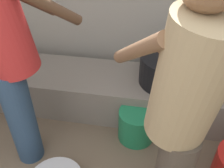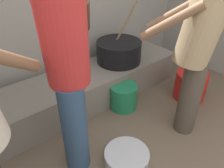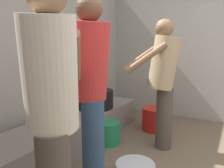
% 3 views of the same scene
% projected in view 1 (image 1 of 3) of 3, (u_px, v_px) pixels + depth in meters
% --- Properties ---
extents(hearth_ledge, '(2.71, 0.60, 0.37)m').
position_uv_depth(hearth_ledge, '(103.00, 91.00, 2.41)').
color(hearth_ledge, slate).
rests_on(hearth_ledge, ground_plane).
extents(cooking_pot_main, '(0.54, 0.54, 0.71)m').
position_uv_depth(cooking_pot_main, '(170.00, 69.00, 2.15)').
color(cooking_pot_main, black).
rests_on(cooking_pot_main, hearth_ledge).
extents(cook_in_red_shirt, '(0.64, 0.75, 1.67)m').
position_uv_depth(cook_in_red_shirt, '(7.00, 49.00, 1.48)').
color(cook_in_red_shirt, navy).
rests_on(cook_in_red_shirt, ground_plane).
extents(cook_in_tan_shirt, '(0.61, 0.72, 1.56)m').
position_uv_depth(cook_in_tan_shirt, '(183.00, 112.00, 1.12)').
color(cook_in_tan_shirt, '#4C4238').
rests_on(cook_in_tan_shirt, ground_plane).
extents(bucket_green_plastic, '(0.31, 0.31, 0.29)m').
position_uv_depth(bucket_green_plastic, '(136.00, 125.00, 2.09)').
color(bucket_green_plastic, '#1E7A4C').
rests_on(bucket_green_plastic, ground_plane).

